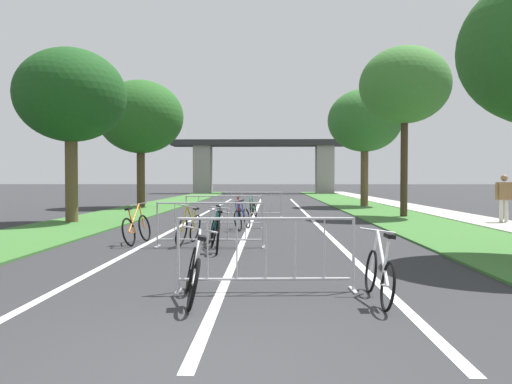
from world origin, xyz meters
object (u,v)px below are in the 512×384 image
at_px(tree_left_maple_mid, 141,117).
at_px(crowd_barrier_fourth, 251,205).
at_px(tree_right_pine_far, 365,121).
at_px(bicycle_yellow_8, 189,228).
at_px(bicycle_teal_1, 214,229).
at_px(bicycle_red_5, 239,209).
at_px(crowd_barrier_nearest, 266,255).
at_px(bicycle_orange_3, 137,228).
at_px(bicycle_black_6, 218,234).
at_px(bicycle_white_7, 379,274).
at_px(crowd_barrier_third, 224,212).
at_px(pedestrian_strolling, 504,194).
at_px(crowd_barrier_second, 210,225).
at_px(bicycle_blue_4, 242,218).
at_px(bicycle_green_2, 253,208).
at_px(tree_left_pine_near, 71,96).
at_px(bicycle_silver_0, 193,273).
at_px(tree_right_oak_near, 405,86).

relative_size(tree_left_maple_mid, crowd_barrier_fourth, 2.78).
xyz_separation_m(tree_right_pine_far, bicycle_yellow_8, (-7.35, -16.91, -4.50)).
height_order(bicycle_teal_1, bicycle_red_5, bicycle_red_5).
distance_m(crowd_barrier_nearest, bicycle_orange_3, 6.11).
height_order(tree_right_pine_far, bicycle_teal_1, tree_right_pine_far).
bearing_deg(bicycle_black_6, bicycle_white_7, -66.46).
bearing_deg(crowd_barrier_third, bicycle_yellow_8, -96.66).
bearing_deg(tree_right_pine_far, pedestrian_strolling, -76.22).
bearing_deg(bicycle_yellow_8, crowd_barrier_second, 148.81).
distance_m(bicycle_red_5, bicycle_white_7, 14.15).
xyz_separation_m(bicycle_black_6, bicycle_yellow_8, (-0.82, 1.10, 0.00)).
height_order(bicycle_blue_4, bicycle_white_7, bicycle_blue_4).
distance_m(bicycle_yellow_8, pedestrian_strolling, 11.61).
bearing_deg(crowd_barrier_third, crowd_barrier_nearest, -81.20).
relative_size(bicycle_green_2, bicycle_white_7, 1.00).
distance_m(crowd_barrier_nearest, crowd_barrier_second, 4.79).
height_order(crowd_barrier_fourth, bicycle_orange_3, crowd_barrier_fourth).
xyz_separation_m(crowd_barrier_nearest, bicycle_white_7, (1.46, -0.53, -0.16)).
distance_m(tree_left_pine_near, bicycle_white_7, 14.84).
relative_size(bicycle_white_7, pedestrian_strolling, 0.93).
bearing_deg(bicycle_orange_3, tree_left_maple_mid, 111.64).
relative_size(bicycle_blue_4, pedestrian_strolling, 0.92).
bearing_deg(crowd_barrier_second, bicycle_orange_3, 162.32).
bearing_deg(crowd_barrier_nearest, bicycle_blue_4, 95.28).
height_order(tree_right_pine_far, crowd_barrier_nearest, tree_right_pine_far).
distance_m(bicycle_blue_4, bicycle_black_6, 4.67).
bearing_deg(pedestrian_strolling, bicycle_silver_0, -133.15).
height_order(crowd_barrier_nearest, bicycle_black_6, crowd_barrier_nearest).
height_order(bicycle_orange_3, bicycle_yellow_8, bicycle_yellow_8).
bearing_deg(bicycle_green_2, bicycle_blue_4, -101.91).
xyz_separation_m(crowd_barrier_nearest, bicycle_teal_1, (-1.30, 5.09, -0.15)).
distance_m(tree_left_pine_near, crowd_barrier_fourth, 8.04).
bearing_deg(pedestrian_strolling, bicycle_yellow_8, -154.98).
xyz_separation_m(tree_right_pine_far, crowd_barrier_nearest, (-5.45, -22.02, -4.36)).
height_order(crowd_barrier_second, bicycle_teal_1, crowd_barrier_second).
relative_size(tree_left_pine_near, crowd_barrier_second, 2.47).
relative_size(tree_right_oak_near, bicycle_green_2, 4.32).
height_order(crowd_barrier_second, crowd_barrier_third, same).
relative_size(tree_right_oak_near, crowd_barrier_second, 2.77).
bearing_deg(crowd_barrier_second, bicycle_green_2, 86.13).
relative_size(bicycle_silver_0, bicycle_orange_3, 1.02).
xyz_separation_m(bicycle_teal_1, bicycle_black_6, (0.21, -1.07, 0.01)).
distance_m(tree_left_pine_near, tree_left_maple_mid, 10.12).
height_order(crowd_barrier_nearest, crowd_barrier_second, same).
height_order(crowd_barrier_third, bicycle_yellow_8, crowd_barrier_third).
bearing_deg(crowd_barrier_third, bicycle_green_2, 81.66).
bearing_deg(bicycle_orange_3, tree_right_pine_far, 70.48).
bearing_deg(crowd_barrier_nearest, crowd_barrier_fourth, 92.94).
xyz_separation_m(tree_left_maple_mid, bicycle_orange_3, (3.93, -15.81, -4.63)).
xyz_separation_m(tree_right_pine_far, crowd_barrier_second, (-6.78, -17.42, -4.36)).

